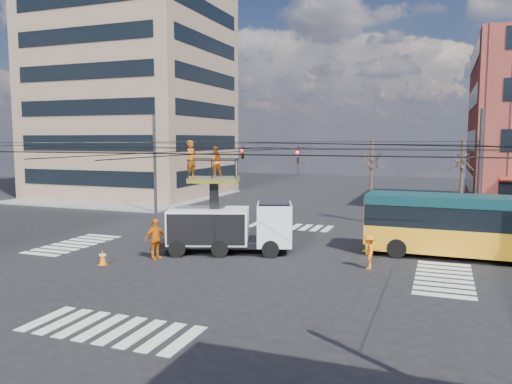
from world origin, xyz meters
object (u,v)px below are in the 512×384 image
(worker_ground, at_px, (155,239))
(flagger, at_px, (368,252))
(city_bus, at_px, (480,226))
(traffic_cone, at_px, (103,257))
(utility_truck, at_px, (229,216))

(worker_ground, xyz_separation_m, flagger, (10.36, 1.83, -0.21))
(city_bus, relative_size, flagger, 6.87)
(traffic_cone, relative_size, flagger, 0.46)
(worker_ground, bearing_deg, utility_truck, -22.47)
(worker_ground, bearing_deg, traffic_cone, 161.02)
(traffic_cone, distance_m, flagger, 12.70)
(city_bus, distance_m, traffic_cone, 18.77)
(worker_ground, bearing_deg, city_bus, -45.46)
(utility_truck, bearing_deg, city_bus, -5.46)
(traffic_cone, height_order, worker_ground, worker_ground)
(traffic_cone, relative_size, worker_ground, 0.36)
(utility_truck, relative_size, worker_ground, 3.56)
(city_bus, height_order, worker_ground, city_bus)
(utility_truck, distance_m, flagger, 7.61)
(utility_truck, xyz_separation_m, city_bus, (12.45, 2.98, -0.24))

